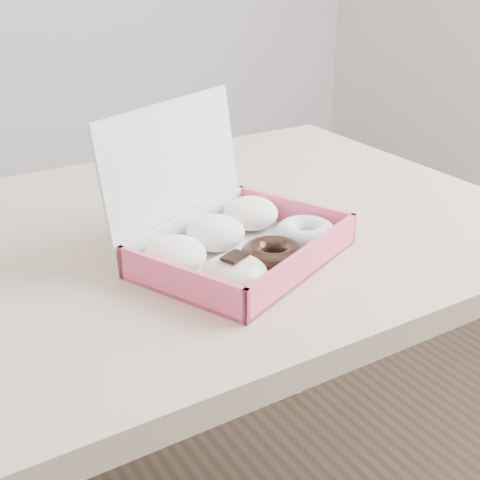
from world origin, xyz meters
TOP-DOWN VIEW (x-y plane):
  - table at (0.00, 0.00)m, footprint 1.20×0.80m
  - donut_box at (0.05, -0.14)m, footprint 0.36×0.34m

SIDE VIEW (x-z plane):
  - table at x=0.00m, z-range 0.30..1.05m
  - donut_box at x=0.05m, z-range 0.68..0.89m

